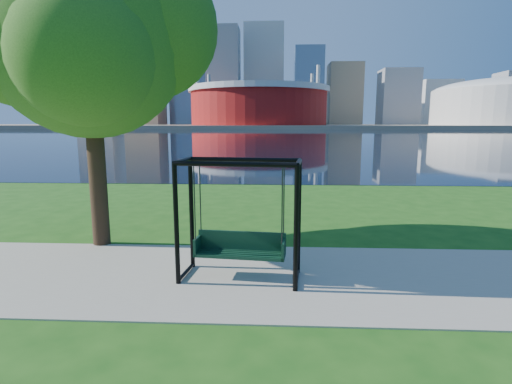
{
  "coord_description": "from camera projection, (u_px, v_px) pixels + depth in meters",
  "views": [
    {
      "loc": [
        0.63,
        -8.27,
        3.13
      ],
      "look_at": [
        0.21,
        0.0,
        1.7
      ],
      "focal_mm": 28.0,
      "sensor_mm": 36.0,
      "label": 1
    }
  ],
  "objects": [
    {
      "name": "path",
      "position": [
        244.0,
        276.0,
        8.21
      ],
      "size": [
        120.0,
        4.0,
        0.03
      ],
      "primitive_type": "cube",
      "color": "#9E937F",
      "rests_on": "ground"
    },
    {
      "name": "park_tree",
      "position": [
        87.0,
        34.0,
        9.6
      ],
      "size": [
        6.08,
        5.5,
        7.56
      ],
      "color": "black",
      "rests_on": "ground"
    },
    {
      "name": "swing",
      "position": [
        240.0,
        222.0,
        7.95
      ],
      "size": [
        2.48,
        1.27,
        2.44
      ],
      "rotation": [
        0.0,
        0.0,
        -0.1
      ],
      "color": "black",
      "rests_on": "ground"
    },
    {
      "name": "river",
      "position": [
        274.0,
        135.0,
        109.08
      ],
      "size": [
        900.0,
        180.0,
        0.02
      ],
      "primitive_type": "cube",
      "color": "black",
      "rests_on": "ground"
    },
    {
      "name": "ground",
      "position": [
        246.0,
        268.0,
        8.7
      ],
      "size": [
        900.0,
        900.0,
        0.0
      ],
      "primitive_type": "plane",
      "color": "#1E5114",
      "rests_on": "ground"
    },
    {
      "name": "skyline",
      "position": [
        271.0,
        81.0,
        317.13
      ],
      "size": [
        392.0,
        66.0,
        96.5
      ],
      "color": "gray",
      "rests_on": "far_bank"
    },
    {
      "name": "stadium",
      "position": [
        259.0,
        104.0,
        238.05
      ],
      "size": [
        83.0,
        83.0,
        32.0
      ],
      "color": "maroon",
      "rests_on": "far_bank"
    },
    {
      "name": "arena",
      "position": [
        509.0,
        101.0,
        230.54
      ],
      "size": [
        84.0,
        84.0,
        26.56
      ],
      "color": "beige",
      "rests_on": "far_bank"
    },
    {
      "name": "far_bank",
      "position": [
        276.0,
        126.0,
        309.68
      ],
      "size": [
        900.0,
        228.0,
        2.0
      ],
      "primitive_type": "cube",
      "color": "#937F60",
      "rests_on": "ground"
    }
  ]
}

